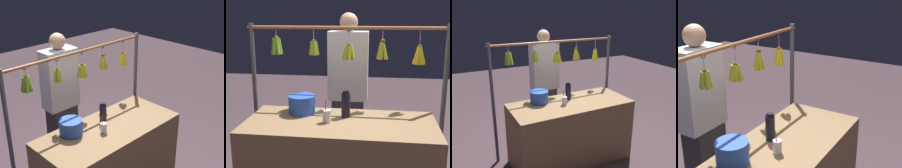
{
  "view_description": "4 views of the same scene",
  "coord_description": "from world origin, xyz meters",
  "views": [
    {
      "loc": [
        2.14,
        2.21,
        2.72
      ],
      "look_at": [
        -0.05,
        0.0,
        1.39
      ],
      "focal_mm": 52.13,
      "sensor_mm": 36.0,
      "label": 1
    },
    {
      "loc": [
        -0.3,
        2.43,
        1.81
      ],
      "look_at": [
        0.02,
        0.0,
        1.22
      ],
      "focal_mm": 48.91,
      "sensor_mm": 36.0,
      "label": 2
    },
    {
      "loc": [
        1.55,
        2.81,
        2.15
      ],
      "look_at": [
        0.1,
        0.0,
        1.17
      ],
      "focal_mm": 40.83,
      "sensor_mm": 36.0,
      "label": 3
    },
    {
      "loc": [
        1.9,
        1.21,
        2.21
      ],
      "look_at": [
        -0.13,
        0.0,
        1.38
      ],
      "focal_mm": 51.7,
      "sensor_mm": 36.0,
      "label": 4
    }
  ],
  "objects": [
    {
      "name": "display_rack",
      "position": [
        0.01,
        -0.45,
        1.21
      ],
      "size": [
        1.93,
        0.13,
        1.7
      ],
      "color": "#4C4C51",
      "rests_on": "ground"
    },
    {
      "name": "water_bottle",
      "position": [
        -0.03,
        -0.13,
        1.01
      ],
      "size": [
        0.08,
        0.08,
        0.24
      ],
      "color": "black",
      "rests_on": "market_counter"
    },
    {
      "name": "blue_bucket",
      "position": [
        0.38,
        -0.18,
        0.98
      ],
      "size": [
        0.24,
        0.24,
        0.17
      ],
      "primitive_type": "cylinder",
      "color": "blue",
      "rests_on": "market_counter"
    },
    {
      "name": "drink_cup",
      "position": [
        0.11,
        0.03,
        0.95
      ],
      "size": [
        0.07,
        0.07,
        0.19
      ],
      "color": "silver",
      "rests_on": "market_counter"
    },
    {
      "name": "vendor_person",
      "position": [
        0.02,
        -0.85,
        0.89
      ],
      "size": [
        0.43,
        0.23,
        1.8
      ],
      "color": "#2D2D38",
      "rests_on": "ground"
    }
  ]
}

